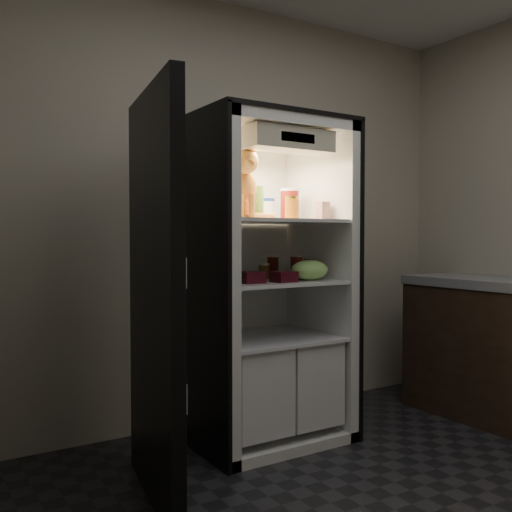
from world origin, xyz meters
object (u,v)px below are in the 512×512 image
at_px(soda_can_c, 297,267).
at_px(condiment_jar, 264,271).
at_px(refrigerator, 261,304).
at_px(grape_bag, 310,270).
at_px(tabby_cat, 239,192).
at_px(parmesan_shaker, 257,203).
at_px(berry_box_right, 284,277).
at_px(berry_box_left, 251,277).
at_px(mayo_tub, 267,209).
at_px(cream_carton, 323,211).
at_px(salsa_jar, 292,208).
at_px(pepper_jar, 290,205).
at_px(soda_can_a, 273,267).
at_px(soda_can_b, 308,268).

relative_size(soda_can_c, condiment_jar, 1.50).
bearing_deg(refrigerator, grape_bag, -47.02).
height_order(tabby_cat, parmesan_shaker, tabby_cat).
bearing_deg(parmesan_shaker, berry_box_right, -78.48).
height_order(tabby_cat, condiment_jar, tabby_cat).
height_order(condiment_jar, grape_bag, grape_bag).
distance_m(parmesan_shaker, grape_bag, 0.49).
bearing_deg(berry_box_left, mayo_tub, 44.94).
relative_size(mayo_tub, cream_carton, 1.26).
height_order(mayo_tub, berry_box_left, mayo_tub).
bearing_deg(cream_carton, salsa_jar, 149.32).
relative_size(refrigerator, parmesan_shaker, 9.76).
relative_size(condiment_jar, berry_box_right, 0.77).
xyz_separation_m(tabby_cat, pepper_jar, (0.41, 0.08, -0.06)).
bearing_deg(mayo_tub, soda_can_a, -5.09).
bearing_deg(berry_box_right, tabby_cat, 128.71).
distance_m(mayo_tub, grape_bag, 0.48).
height_order(soda_can_a, soda_can_c, soda_can_c).
xyz_separation_m(tabby_cat, berry_box_left, (-0.02, -0.17, -0.47)).
xyz_separation_m(tabby_cat, condiment_jar, (0.21, 0.06, -0.46)).
xyz_separation_m(soda_can_a, soda_can_b, (0.16, -0.15, -0.01)).
bearing_deg(soda_can_b, pepper_jar, 124.01).
height_order(parmesan_shaker, soda_can_b, parmesan_shaker).
height_order(mayo_tub, soda_can_c, mayo_tub).
distance_m(soda_can_a, berry_box_right, 0.37).
bearing_deg(condiment_jar, grape_bag, -53.78).
bearing_deg(berry_box_right, soda_can_c, 36.56).
distance_m(parmesan_shaker, condiment_jar, 0.41).
relative_size(refrigerator, pepper_jar, 9.61).
xyz_separation_m(refrigerator, grape_bag, (0.20, -0.21, 0.21)).
height_order(cream_carton, soda_can_b, cream_carton).
distance_m(cream_carton, berry_box_right, 0.49).
xyz_separation_m(refrigerator, berry_box_left, (-0.20, -0.21, 0.18)).
bearing_deg(soda_can_c, parmesan_shaker, 164.11).
bearing_deg(mayo_tub, cream_carton, -52.83).
distance_m(pepper_jar, condiment_jar, 0.45).
relative_size(tabby_cat, cream_carton, 3.91).
bearing_deg(condiment_jar, mayo_tub, 47.79).
xyz_separation_m(mayo_tub, condiment_jar, (-0.06, -0.07, -0.37)).
bearing_deg(berry_box_left, cream_carton, 1.70).
relative_size(mayo_tub, condiment_jar, 1.48).
bearing_deg(soda_can_b, mayo_tub, 144.09).
height_order(grape_bag, berry_box_left, grape_bag).
height_order(parmesan_shaker, cream_carton, parmesan_shaker).
distance_m(tabby_cat, pepper_jar, 0.42).
xyz_separation_m(pepper_jar, cream_carton, (0.07, -0.23, -0.05)).
relative_size(parmesan_shaker, soda_can_b, 1.63).
bearing_deg(grape_bag, soda_can_a, 101.16).
xyz_separation_m(berry_box_left, berry_box_right, (0.19, -0.04, -0.00)).
height_order(salsa_jar, cream_carton, salsa_jar).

